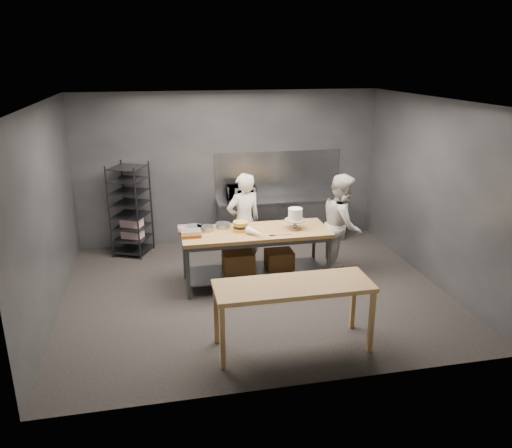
{
  "coord_description": "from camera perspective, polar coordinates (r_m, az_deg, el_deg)",
  "views": [
    {
      "loc": [
        -1.46,
        -7.17,
        3.6
      ],
      "look_at": [
        0.08,
        0.27,
        1.05
      ],
      "focal_mm": 35.0,
      "sensor_mm": 36.0,
      "label": 1
    }
  ],
  "objects": [
    {
      "name": "ground",
      "position": [
        8.16,
        -0.17,
        -7.64
      ],
      "size": [
        6.0,
        6.0,
        0.0
      ],
      "primitive_type": "plane",
      "color": "black",
      "rests_on": "ground"
    },
    {
      "name": "back_wall",
      "position": [
        10.0,
        -3.07,
        6.41
      ],
      "size": [
        6.0,
        0.04,
        3.0
      ],
      "primitive_type": "cube",
      "color": "#4C4F54",
      "rests_on": "ground"
    },
    {
      "name": "work_table",
      "position": [
        8.23,
        -0.05,
        -3.02
      ],
      "size": [
        2.4,
        0.9,
        0.92
      ],
      "color": "olive",
      "rests_on": "ground"
    },
    {
      "name": "near_counter",
      "position": [
        6.35,
        4.28,
        -7.55
      ],
      "size": [
        2.0,
        0.7,
        0.9
      ],
      "color": "olive",
      "rests_on": "ground"
    },
    {
      "name": "back_counter",
      "position": [
        10.17,
        2.89,
        0.5
      ],
      "size": [
        2.6,
        0.6,
        0.9
      ],
      "color": "slate",
      "rests_on": "ground"
    },
    {
      "name": "splashback_panel",
      "position": [
        10.21,
        2.55,
        5.81
      ],
      "size": [
        2.6,
        0.02,
        0.9
      ],
      "primitive_type": "cube",
      "color": "slate",
      "rests_on": "back_counter"
    },
    {
      "name": "speed_rack",
      "position": [
        9.68,
        -14.12,
        1.51
      ],
      "size": [
        0.82,
        0.84,
        1.75
      ],
      "color": "black",
      "rests_on": "ground"
    },
    {
      "name": "chef_behind",
      "position": [
        8.69,
        -1.39,
        0.24
      ],
      "size": [
        0.72,
        0.57,
        1.74
      ],
      "primitive_type": "imported",
      "rotation": [
        0.0,
        0.0,
        3.41
      ],
      "color": "silver",
      "rests_on": "ground"
    },
    {
      "name": "chef_right",
      "position": [
        8.64,
        9.79,
        -0.08
      ],
      "size": [
        0.92,
        1.03,
        1.76
      ],
      "primitive_type": "imported",
      "rotation": [
        0.0,
        0.0,
        1.21
      ],
      "color": "beige",
      "rests_on": "ground"
    },
    {
      "name": "microwave",
      "position": [
        9.83,
        -1.71,
        3.51
      ],
      "size": [
        0.54,
        0.37,
        0.3
      ],
      "primitive_type": "imported",
      "color": "black",
      "rests_on": "back_counter"
    },
    {
      "name": "frosted_cake_stand",
      "position": [
        8.16,
        4.5,
        0.91
      ],
      "size": [
        0.34,
        0.34,
        0.35
      ],
      "color": "#AA9F88",
      "rests_on": "work_table"
    },
    {
      "name": "layer_cake",
      "position": [
        8.06,
        -1.77,
        -0.27
      ],
      "size": [
        0.24,
        0.24,
        0.16
      ],
      "color": "gold",
      "rests_on": "work_table"
    },
    {
      "name": "cake_pans",
      "position": [
        8.17,
        -5.99,
        -0.41
      ],
      "size": [
        0.77,
        0.34,
        0.07
      ],
      "color": "gray",
      "rests_on": "work_table"
    },
    {
      "name": "piping_bag",
      "position": [
        7.83,
        -0.01,
        -1.0
      ],
      "size": [
        0.3,
        0.39,
        0.12
      ],
      "primitive_type": "cone",
      "rotation": [
        1.57,
        0.0,
        0.54
      ],
      "color": "white",
      "rests_on": "work_table"
    },
    {
      "name": "offset_spatula",
      "position": [
        7.89,
        2.46,
        -1.28
      ],
      "size": [
        0.36,
        0.02,
        0.02
      ],
      "color": "slate",
      "rests_on": "work_table"
    },
    {
      "name": "pastry_clamshells",
      "position": [
        7.97,
        -7.62,
        -0.84
      ],
      "size": [
        0.35,
        0.42,
        0.11
      ],
      "color": "#A15620",
      "rests_on": "work_table"
    }
  ]
}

